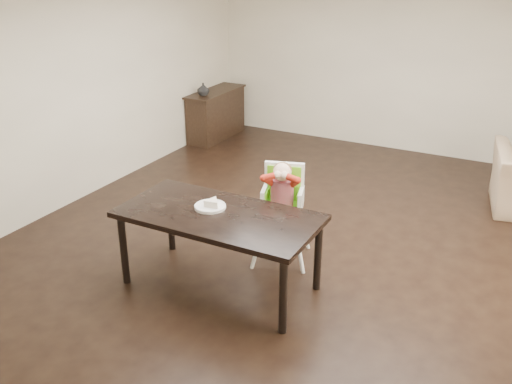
{
  "coord_description": "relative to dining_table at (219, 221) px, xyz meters",
  "views": [
    {
      "loc": [
        2.07,
        -5.09,
        2.94
      ],
      "look_at": [
        -0.2,
        -0.81,
        0.85
      ],
      "focal_mm": 40.0,
      "sensor_mm": 36.0,
      "label": 1
    }
  ],
  "objects": [
    {
      "name": "room_walls",
      "position": [
        0.37,
        1.19,
        1.18
      ],
      "size": [
        6.02,
        7.02,
        2.71
      ],
      "color": "#C0B69F",
      "rests_on": "ground"
    },
    {
      "name": "plate",
      "position": [
        -0.12,
        0.07,
        0.11
      ],
      "size": [
        0.35,
        0.35,
        0.08
      ],
      "rotation": [
        0.0,
        0.0,
        -0.26
      ],
      "color": "white",
      "rests_on": "dining_table"
    },
    {
      "name": "sideboard",
      "position": [
        -2.41,
        3.86,
        -0.27
      ],
      "size": [
        0.44,
        1.26,
        0.79
      ],
      "color": "black",
      "rests_on": "ground"
    },
    {
      "name": "vase",
      "position": [
        -2.41,
        3.5,
        0.21
      ],
      "size": [
        0.2,
        0.2,
        0.19
      ],
      "primitive_type": "imported",
      "rotation": [
        0.0,
        0.0,
        0.04
      ],
      "color": "#99999E",
      "rests_on": "sideboard"
    },
    {
      "name": "ground",
      "position": [
        0.37,
        1.19,
        -0.67
      ],
      "size": [
        7.0,
        7.0,
        0.0
      ],
      "primitive_type": "plane",
      "color": "black",
      "rests_on": "ground"
    },
    {
      "name": "high_chair",
      "position": [
        0.27,
        0.75,
        0.06
      ],
      "size": [
        0.54,
        0.54,
        1.04
      ],
      "rotation": [
        0.0,
        0.0,
        0.31
      ],
      "color": "white",
      "rests_on": "ground"
    },
    {
      "name": "dining_table",
      "position": [
        0.0,
        0.0,
        0.0
      ],
      "size": [
        1.8,
        0.9,
        0.75
      ],
      "color": "black",
      "rests_on": "ground"
    }
  ]
}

